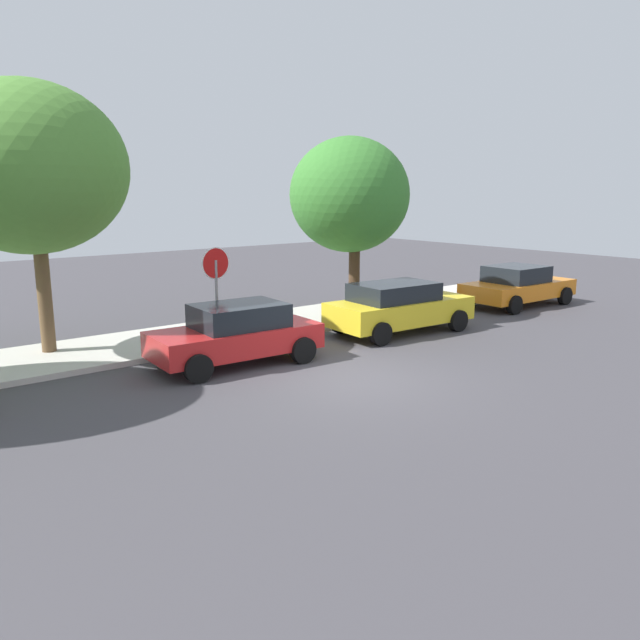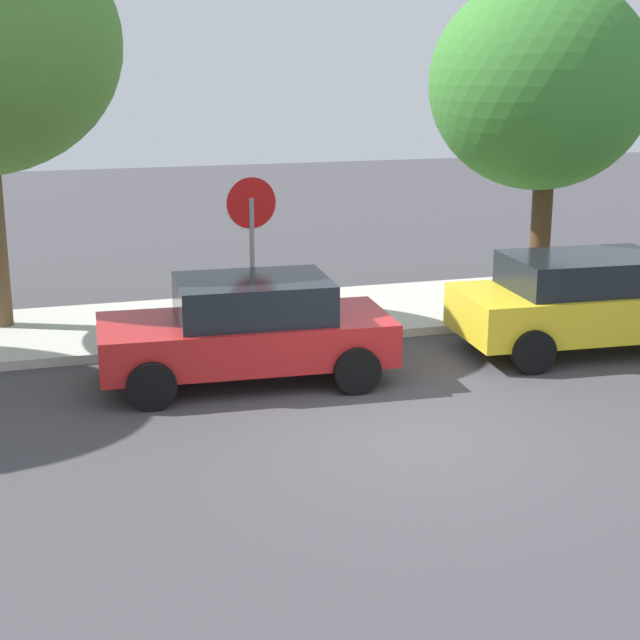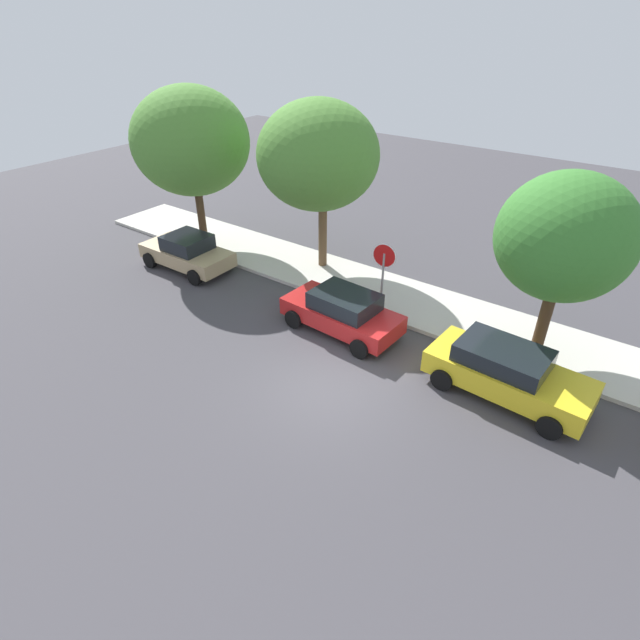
{
  "view_description": "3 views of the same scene",
  "coord_description": "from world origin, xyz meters",
  "px_view_note": "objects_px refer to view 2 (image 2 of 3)",
  "views": [
    {
      "loc": [
        -8.74,
        -9.93,
        4.06
      ],
      "look_at": [
        0.36,
        1.54,
        1.02
      ],
      "focal_mm": 35.0,
      "sensor_mm": 36.0,
      "label": 1
    },
    {
      "loc": [
        -4.08,
        -10.15,
        4.39
      ],
      "look_at": [
        -0.46,
        2.1,
        0.93
      ],
      "focal_mm": 55.0,
      "sensor_mm": 36.0,
      "label": 2
    },
    {
      "loc": [
        6.27,
        -9.17,
        9.23
      ],
      "look_at": [
        -1.37,
        1.34,
        1.04
      ],
      "focal_mm": 28.0,
      "sensor_mm": 36.0,
      "label": 3
    }
  ],
  "objects_px": {
    "parked_car_red": "(248,329)",
    "street_tree_far": "(540,84)",
    "stop_sign": "(252,229)",
    "parked_car_yellow": "(596,301)"
  },
  "relations": [
    {
      "from": "parked_car_red",
      "to": "street_tree_far",
      "type": "distance_m",
      "value": 6.84
    },
    {
      "from": "stop_sign",
      "to": "street_tree_far",
      "type": "distance_m",
      "value": 5.56
    },
    {
      "from": "parked_car_yellow",
      "to": "street_tree_far",
      "type": "relative_size",
      "value": 0.78
    },
    {
      "from": "parked_car_yellow",
      "to": "street_tree_far",
      "type": "height_order",
      "value": "street_tree_far"
    },
    {
      "from": "stop_sign",
      "to": "parked_car_yellow",
      "type": "relative_size",
      "value": 0.59
    },
    {
      "from": "parked_car_red",
      "to": "street_tree_far",
      "type": "relative_size",
      "value": 0.71
    },
    {
      "from": "stop_sign",
      "to": "parked_car_red",
      "type": "xyz_separation_m",
      "value": [
        -0.47,
        -1.74,
        -1.09
      ]
    },
    {
      "from": "stop_sign",
      "to": "parked_car_yellow",
      "type": "xyz_separation_m",
      "value": [
        4.96,
        -1.76,
        -1.06
      ]
    },
    {
      "from": "parked_car_red",
      "to": "parked_car_yellow",
      "type": "height_order",
      "value": "parked_car_yellow"
    },
    {
      "from": "street_tree_far",
      "to": "parked_car_red",
      "type": "bearing_deg",
      "value": -156.97
    }
  ]
}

